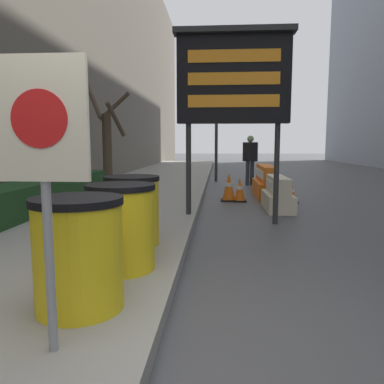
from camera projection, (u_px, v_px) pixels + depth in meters
name	position (u px, v px, depth m)	size (l,w,h in m)	color
ground_plane	(156.00, 358.00, 2.66)	(120.00, 120.00, 0.00)	#474749
hedge_strip	(30.00, 197.00, 7.53)	(0.90, 7.10, 0.60)	#1E421E
bare_tree	(104.00, 135.00, 11.86)	(1.73, 1.85, 3.51)	#4C3D2D
barrel_drum_foreground	(79.00, 253.00, 3.04)	(0.74, 0.74, 0.93)	yellow
barrel_drum_middle	(121.00, 227.00, 4.01)	(0.74, 0.74, 0.93)	yellow
barrel_drum_back	(132.00, 210.00, 5.01)	(0.74, 0.74, 0.93)	yellow
warning_sign	(43.00, 147.00, 2.28)	(0.58, 0.08, 1.87)	gray
message_board	(233.00, 80.00, 6.88)	(2.20, 0.36, 3.59)	#28282B
jersey_barrier_cream	(278.00, 195.00, 8.69)	(0.59, 1.61, 0.77)	beige
jersey_barrier_orange_near	(266.00, 183.00, 10.80)	(0.62, 2.13, 0.90)	orange
traffic_cone_near	(229.00, 187.00, 10.00)	(0.43, 0.43, 0.76)	black
traffic_cone_mid	(240.00, 190.00, 9.90)	(0.35, 0.35, 0.63)	black
traffic_cone_far	(292.00, 192.00, 9.70)	(0.31, 0.31, 0.55)	black
traffic_light_near_curb	(216.00, 109.00, 14.84)	(0.28, 0.44, 4.03)	#2D2D30
pedestrian_worker	(250.00, 156.00, 13.74)	(0.54, 0.54, 1.83)	#333338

